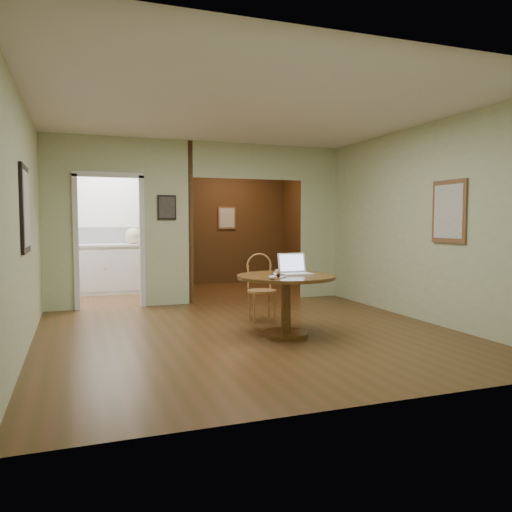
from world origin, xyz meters
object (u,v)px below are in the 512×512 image
object	(u,v)px
closed_laptop	(291,272)
dining_table	(286,291)
open_laptop	(294,269)
chair	(261,284)

from	to	relation	value
closed_laptop	dining_table	bearing A→B (deg)	-132.66
dining_table	open_laptop	world-z (taller)	open_laptop
chair	closed_laptop	bearing A→B (deg)	-76.98
open_laptop	closed_laptop	size ratio (longest dim) A/B	1.03
chair	closed_laptop	world-z (taller)	chair
closed_laptop	chair	bearing A→B (deg)	94.40
dining_table	closed_laptop	xyz separation A→B (m)	(0.14, 0.17, 0.20)
dining_table	open_laptop	distance (m)	0.30
chair	closed_laptop	distance (m)	0.82
chair	dining_table	bearing A→B (deg)	-86.61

